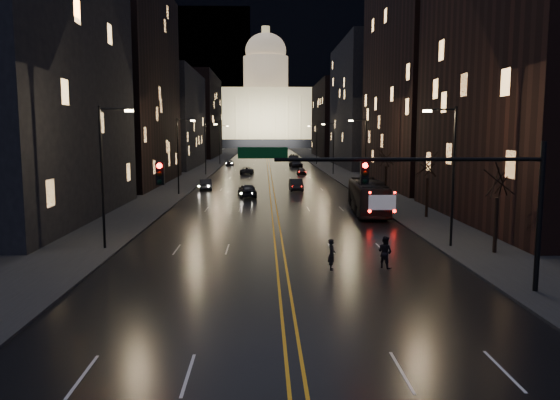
{
  "coord_description": "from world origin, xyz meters",
  "views": [
    {
      "loc": [
        -0.94,
        -24.0,
        7.41
      ],
      "look_at": [
        0.05,
        10.21,
        3.13
      ],
      "focal_mm": 35.0,
      "sensor_mm": 36.0,
      "label": 1
    }
  ],
  "objects": [
    {
      "name": "building_right_tall",
      "position": [
        21.0,
        50.0,
        19.0
      ],
      "size": [
        12.0,
        30.0,
        38.0
      ],
      "primitive_type": "cube",
      "color": "black",
      "rests_on": "ground"
    },
    {
      "name": "streetlamp_right_far",
      "position": [
        10.81,
        70.0,
        5.08
      ],
      "size": [
        2.13,
        0.25,
        9.0
      ],
      "color": "black",
      "rests_on": "ground"
    },
    {
      "name": "receding_car_d",
      "position": [
        6.91,
        121.9,
        0.78
      ],
      "size": [
        3.06,
        5.82,
        1.56
      ],
      "primitive_type": "imported",
      "rotation": [
        0.0,
        0.0,
        -0.09
      ],
      "color": "black",
      "rests_on": "ground"
    },
    {
      "name": "tree_right_near",
      "position": [
        13.0,
        8.0,
        4.53
      ],
      "size": [
        2.4,
        2.4,
        6.65
      ],
      "color": "black",
      "rests_on": "ground"
    },
    {
      "name": "streetlamp_left_near",
      "position": [
        -10.81,
        10.0,
        5.08
      ],
      "size": [
        2.13,
        0.25,
        9.0
      ],
      "color": "black",
      "rests_on": "ground"
    },
    {
      "name": "streetlamp_left_far",
      "position": [
        -10.81,
        70.0,
        5.08
      ],
      "size": [
        2.13,
        0.25,
        9.0
      ],
      "color": "black",
      "rests_on": "ground"
    },
    {
      "name": "oncoming_car_d",
      "position": [
        -8.5,
        95.61,
        0.64
      ],
      "size": [
        2.0,
        4.47,
        1.27
      ],
      "primitive_type": "imported",
      "rotation": [
        0.0,
        0.0,
        3.19
      ],
      "color": "black",
      "rests_on": "ground"
    },
    {
      "name": "streetlamp_right_near",
      "position": [
        10.81,
        10.0,
        5.08
      ],
      "size": [
        2.13,
        0.25,
        9.0
      ],
      "color": "black",
      "rests_on": "ground"
    },
    {
      "name": "mountain_ridge",
      "position": [
        40.0,
        380.0,
        65.0
      ],
      "size": [
        520.0,
        60.0,
        130.0
      ],
      "primitive_type": "cube",
      "color": "black",
      "rests_on": "ground"
    },
    {
      "name": "oncoming_car_b",
      "position": [
        -8.5,
        45.9,
        0.71
      ],
      "size": [
        2.03,
        4.45,
        1.42
      ],
      "primitive_type": "imported",
      "rotation": [
        0.0,
        0.0,
        3.27
      ],
      "color": "black",
      "rests_on": "ground"
    },
    {
      "name": "oncoming_car_a",
      "position": [
        -2.87,
        37.75,
        0.8
      ],
      "size": [
        2.51,
        4.92,
        1.6
      ],
      "primitive_type": "imported",
      "rotation": [
        0.0,
        0.0,
        3.28
      ],
      "color": "black",
      "rests_on": "ground"
    },
    {
      "name": "capitol",
      "position": [
        0.0,
        250.0,
        17.15
      ],
      "size": [
        90.0,
        50.0,
        58.5
      ],
      "color": "black",
      "rests_on": "ground"
    },
    {
      "name": "building_right_near",
      "position": [
        21.0,
        20.0,
        12.0
      ],
      "size": [
        12.0,
        26.0,
        24.0
      ],
      "primitive_type": "cube",
      "color": "black",
      "rests_on": "ground"
    },
    {
      "name": "streetlamp_left_mid",
      "position": [
        -10.81,
        40.0,
        5.08
      ],
      "size": [
        2.13,
        0.25,
        9.0
      ],
      "color": "black",
      "rests_on": "ground"
    },
    {
      "name": "receding_car_b",
      "position": [
        5.51,
        69.77,
        0.64
      ],
      "size": [
        1.59,
        3.78,
        1.28
      ],
      "primitive_type": "imported",
      "rotation": [
        0.0,
        0.0,
        0.02
      ],
      "color": "black",
      "rests_on": "ground"
    },
    {
      "name": "building_right_mid",
      "position": [
        21.0,
        92.0,
        13.0
      ],
      "size": [
        12.0,
        34.0,
        26.0
      ],
      "primitive_type": "cube",
      "color": "black",
      "rests_on": "ground"
    },
    {
      "name": "traffic_signal",
      "position": [
        5.91,
        -0.0,
        5.1
      ],
      "size": [
        17.29,
        0.45,
        7.0
      ],
      "color": "black",
      "rests_on": "ground"
    },
    {
      "name": "building_left_mid",
      "position": [
        -21.0,
        54.0,
        14.0
      ],
      "size": [
        12.0,
        30.0,
        28.0
      ],
      "primitive_type": "cube",
      "color": "black",
      "rests_on": "ground"
    },
    {
      "name": "pedestrian_a",
      "position": [
        2.67,
        4.64,
        0.86
      ],
      "size": [
        0.47,
        0.66,
        1.72
      ],
      "primitive_type": "imported",
      "rotation": [
        0.0,
        0.0,
        1.47
      ],
      "color": "black",
      "rests_on": "ground"
    },
    {
      "name": "building_left_dist",
      "position": [
        -21.0,
        140.0,
        12.0
      ],
      "size": [
        12.0,
        40.0,
        24.0
      ],
      "primitive_type": "cube",
      "color": "black",
      "rests_on": "ground"
    },
    {
      "name": "pedestrian_b",
      "position": [
        5.64,
        5.0,
        0.89
      ],
      "size": [
        0.94,
        0.95,
        1.78
      ],
      "primitive_type": "imported",
      "rotation": [
        0.0,
        0.0,
        2.34
      ],
      "color": "black",
      "rests_on": "ground"
    },
    {
      "name": "tree_right_mid",
      "position": [
        13.0,
        22.0,
        4.53
      ],
      "size": [
        2.4,
        2.4,
        6.65
      ],
      "color": "black",
      "rests_on": "ground"
    },
    {
      "name": "ground",
      "position": [
        0.0,
        0.0,
        0.0
      ],
      "size": [
        900.0,
        900.0,
        0.0
      ],
      "primitive_type": "plane",
      "color": "black",
      "rests_on": "ground"
    },
    {
      "name": "building_right_dist",
      "position": [
        21.0,
        140.0,
        11.0
      ],
      "size": [
        12.0,
        40.0,
        22.0
      ],
      "primitive_type": "cube",
      "color": "black",
      "rests_on": "ground"
    },
    {
      "name": "sidewalk_right",
      "position": [
        14.0,
        130.0,
        0.08
      ],
      "size": [
        8.0,
        320.0,
        0.16
      ],
      "primitive_type": "cube",
      "color": "black",
      "rests_on": "ground"
    },
    {
      "name": "tree_right_far",
      "position": [
        13.0,
        38.0,
        4.53
      ],
      "size": [
        2.4,
        2.4,
        6.65
      ],
      "color": "black",
      "rests_on": "ground"
    },
    {
      "name": "receding_car_c",
      "position": [
        5.7,
        90.63,
        0.81
      ],
      "size": [
        2.95,
        5.81,
        1.62
      ],
      "primitive_type": "imported",
      "rotation": [
        0.0,
        0.0,
        0.13
      ],
      "color": "black",
      "rests_on": "ground"
    },
    {
      "name": "streetlamp_right_mid",
      "position": [
        10.81,
        40.0,
        5.08
      ],
      "size": [
        2.13,
        0.25,
        9.0
      ],
      "color": "black",
      "rests_on": "ground"
    },
    {
      "name": "oncoming_car_c",
      "position": [
        -3.99,
        72.27,
        0.64
      ],
      "size": [
        2.46,
        4.77,
        1.29
      ],
      "primitive_type": "imported",
      "rotation": [
        0.0,
        0.0,
        3.07
      ],
      "color": "black",
      "rests_on": "ground"
    },
    {
      "name": "building_left_far",
      "position": [
        -21.0,
        92.0,
        10.0
      ],
      "size": [
        12.0,
        34.0,
        20.0
      ],
      "primitive_type": "cube",
      "color": "black",
      "rests_on": "ground"
    },
    {
      "name": "bus",
      "position": [
        8.5,
        25.01,
        1.54
      ],
      "size": [
        3.27,
        11.16,
        3.07
      ],
      "primitive_type": "imported",
      "rotation": [
        0.0,
        0.0,
        -0.06
      ],
      "color": "black",
      "rests_on": "ground"
    },
    {
      "name": "receding_car_a",
      "position": [
        3.08,
        44.66,
        0.75
      ],
      "size": [
        1.71,
        4.6,
        1.5
      ],
      "primitive_type": "imported",
      "rotation": [
        0.0,
        0.0,
        0.03
      ],
      "color": "black",
      "rests_on": "ground"
    },
    {
      "name": "building_left_near",
      "position": [
        -21.0,
        22.0,
        11.0
      ],
      "size": [
        12.0,
        28.0,
        22.0
      ],
      "primitive_type": "cube",
      "color": "black",
      "rests_on": "ground"
    },
    {
      "name": "sidewalk_left",
      "position": [
        -14.0,
        130.0,
        0.08
      ],
      "size": [
        8.0,
        320.0,
        0.16
      ],
      "primitive_type": "cube",
      "color": "black",
      "rests_on": "ground"
    },
    {
      "name": "road",
      "position": [
        0.0,
        130.0,
        0.01
      ],
      "size": [
        20.0,
        320.0,
        0.02
      ],
      "primitive_type": "cube",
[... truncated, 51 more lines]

